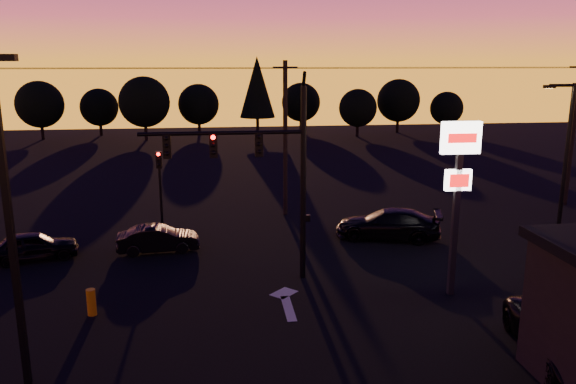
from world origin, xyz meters
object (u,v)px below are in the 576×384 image
object	(u,v)px
traffic_signal_mast	(264,164)
streetlight	(564,162)
bollard	(91,302)
car_left	(33,246)
pylon_sign	(459,172)
secondary_signal	(160,179)
car_mid	(158,239)
parking_lot_light	(7,205)
suv_parked	(569,339)
car_right	(388,224)

from	to	relation	value
traffic_signal_mast	streetlight	size ratio (longest dim) A/B	1.07
traffic_signal_mast	bollard	bearing A→B (deg)	-158.04
traffic_signal_mast	car_left	world-z (taller)	traffic_signal_mast
pylon_sign	bollard	distance (m)	14.32
traffic_signal_mast	bollard	size ratio (longest dim) A/B	8.71
secondary_signal	pylon_sign	distance (m)	15.75
streetlight	traffic_signal_mast	bearing A→B (deg)	-173.86
car_mid	secondary_signal	bearing A→B (deg)	-3.45
parking_lot_light	suv_parked	size ratio (longest dim) A/B	1.69
parking_lot_light	car_right	bearing A→B (deg)	39.57
parking_lot_light	car_mid	distance (m)	12.34
car_mid	suv_parked	bearing A→B (deg)	-137.22
suv_parked	traffic_signal_mast	bearing A→B (deg)	147.81
traffic_signal_mast	bollard	distance (m)	8.32
bollard	car_left	world-z (taller)	car_left
streetlight	car_right	world-z (taller)	streetlight
secondary_signal	traffic_signal_mast	bearing A→B (deg)	-56.81
streetlight	bollard	size ratio (longest dim) A/B	8.12
car_left	suv_parked	world-z (taller)	suv_parked
bollard	car_right	xyz separation A→B (m)	(13.30, 7.36, 0.28)
suv_parked	car_right	bearing A→B (deg)	108.24
parking_lot_light	car_mid	world-z (taller)	parking_lot_light
secondary_signal	car_right	bearing A→B (deg)	-13.30
streetlight	car_right	bearing A→B (deg)	155.95
bollard	car_left	bearing A→B (deg)	121.40
car_left	streetlight	bearing A→B (deg)	-110.20
pylon_sign	suv_parked	distance (m)	6.91
streetlight	car_mid	xyz separation A→B (m)	(-18.79, 2.64, -3.79)
car_right	streetlight	bearing A→B (deg)	83.21
bollard	car_left	distance (m)	7.42
traffic_signal_mast	streetlight	xyz separation A→B (m)	(14.01, 1.51, -0.52)
streetlight	car_right	xyz separation A→B (m)	(-7.22, 3.22, -3.65)
streetlight	bollard	xyz separation A→B (m)	(-20.53, -4.14, -3.93)
traffic_signal_mast	suv_parked	distance (m)	12.33
pylon_sign	car_left	world-z (taller)	pylon_sign
secondary_signal	streetlight	world-z (taller)	streetlight
streetlight	bollard	distance (m)	21.30
traffic_signal_mast	car_right	size ratio (longest dim) A/B	1.61
suv_parked	car_left	bearing A→B (deg)	158.86
traffic_signal_mast	secondary_signal	distance (m)	9.19
secondary_signal	car_left	size ratio (longest dim) A/B	1.11
secondary_signal	car_right	distance (m)	12.19
pylon_sign	car_mid	size ratio (longest dim) A/B	1.76
secondary_signal	streetlight	size ratio (longest dim) A/B	0.54
car_left	secondary_signal	bearing A→B (deg)	-70.40
pylon_sign	streetlight	world-z (taller)	streetlight
secondary_signal	bollard	xyz separation A→B (m)	(-1.62, -10.12, -2.37)
traffic_signal_mast	secondary_signal	bearing A→B (deg)	123.19
car_mid	car_left	bearing A→B (deg)	89.11
streetlight	suv_parked	size ratio (longest dim) A/B	1.48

